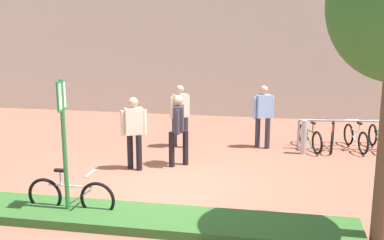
# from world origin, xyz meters

# --- Properties ---
(ground_plane) EXTENTS (60.00, 60.00, 0.00)m
(ground_plane) POSITION_xyz_m (0.00, 0.00, 0.00)
(ground_plane) COLOR #9E5B47
(planter_strip) EXTENTS (7.00, 1.10, 0.16)m
(planter_strip) POSITION_xyz_m (0.07, -1.99, 0.08)
(planter_strip) COLOR #336028
(planter_strip) RESTS_ON ground
(parking_sign_post) EXTENTS (0.08, 0.36, 2.49)m
(parking_sign_post) POSITION_xyz_m (-1.50, -1.99, 1.62)
(parking_sign_post) COLOR #2D7238
(parking_sign_post) RESTS_ON ground
(bike_at_sign) EXTENTS (1.68, 0.42, 0.86)m
(bike_at_sign) POSITION_xyz_m (-1.49, -1.87, 0.35)
(bike_at_sign) COLOR black
(bike_at_sign) RESTS_ON ground
(bike_rack_cluster) EXTENTS (3.74, 1.84, 0.83)m
(bike_rack_cluster) POSITION_xyz_m (4.52, 3.63, 0.35)
(bike_rack_cluster) COLOR #99999E
(bike_rack_cluster) RESTS_ON ground
(bollard_steel) EXTENTS (0.16, 0.16, 0.90)m
(bollard_steel) POSITION_xyz_m (2.81, 2.94, 0.45)
(bollard_steel) COLOR #ADADB2
(bollard_steel) RESTS_ON ground
(person_shirt_white) EXTENTS (0.55, 0.40, 1.72)m
(person_shirt_white) POSITION_xyz_m (1.72, 3.36, 0.98)
(person_shirt_white) COLOR #2D2D38
(person_shirt_white) RESTS_ON ground
(person_shirt_blue) EXTENTS (0.56, 0.39, 1.72)m
(person_shirt_blue) POSITION_xyz_m (-1.15, 0.88, 0.98)
(person_shirt_blue) COLOR black
(person_shirt_blue) RESTS_ON ground
(person_suited_dark) EXTENTS (0.43, 0.61, 1.72)m
(person_suited_dark) POSITION_xyz_m (-0.19, 1.33, 0.98)
(person_suited_dark) COLOR black
(person_suited_dark) RESTS_ON ground
(person_casual_tan) EXTENTS (0.47, 0.45, 1.72)m
(person_casual_tan) POSITION_xyz_m (-0.52, 3.01, 0.98)
(person_casual_tan) COLOR #2D2D38
(person_casual_tan) RESTS_ON ground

